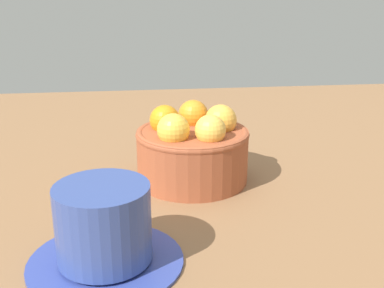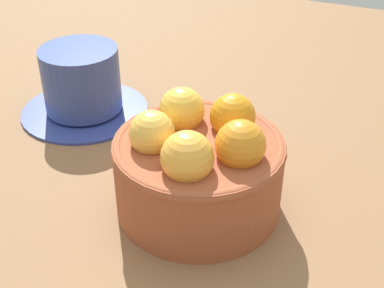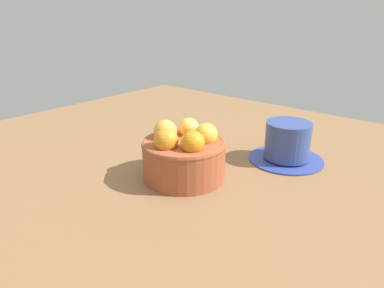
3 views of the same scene
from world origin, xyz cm
name	(u,v)px [view 3 (image 3 of 3)]	position (x,y,z in cm)	size (l,w,h in cm)	color
ground_plane	(184,188)	(0.00, 0.00, -2.06)	(115.56, 108.25, 4.13)	brown
terracotta_bowl	(184,154)	(-0.01, -0.02, 4.30)	(14.00, 14.00, 9.55)	#9E4C2D
coffee_cup	(287,144)	(10.02, 17.83, 3.31)	(13.92, 13.92, 7.47)	#314294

